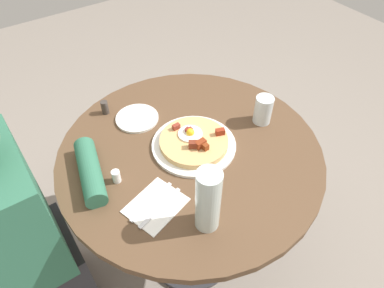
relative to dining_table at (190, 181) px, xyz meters
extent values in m
plane|color=gray|center=(0.00, 0.00, -0.58)|extent=(6.00, 6.00, 0.00)
cylinder|color=brown|center=(0.00, 0.00, 0.17)|extent=(0.94, 0.94, 0.03)
cylinder|color=#333338|center=(0.00, 0.00, -0.21)|extent=(0.11, 0.11, 0.73)
cylinder|color=#333338|center=(0.00, 0.00, -0.56)|extent=(0.42, 0.42, 0.02)
cube|color=#2D2D33|center=(-0.15, -0.61, -0.35)|extent=(0.32, 0.28, 0.45)
cube|color=#2D664C|center=(-0.15, -0.61, 0.11)|extent=(0.38, 0.22, 0.48)
cylinder|color=#2D664C|center=(-0.08, -0.34, 0.21)|extent=(0.27, 0.13, 0.07)
cylinder|color=white|center=(-0.01, 0.02, 0.19)|extent=(0.30, 0.30, 0.01)
cylinder|color=tan|center=(-0.01, 0.02, 0.20)|extent=(0.25, 0.25, 0.02)
cylinder|color=white|center=(-0.04, 0.03, 0.22)|extent=(0.09, 0.09, 0.01)
sphere|color=yellow|center=(-0.04, 0.03, 0.22)|extent=(0.03, 0.03, 0.03)
cube|color=maroon|center=(0.02, 0.11, 0.23)|extent=(0.03, 0.04, 0.02)
cube|color=maroon|center=(0.03, 0.02, 0.23)|extent=(0.02, 0.04, 0.03)
cube|color=maroon|center=(0.02, 0.00, 0.23)|extent=(0.04, 0.04, 0.03)
cube|color=maroon|center=(-0.05, 0.03, 0.22)|extent=(0.03, 0.02, 0.02)
cube|color=maroon|center=(-0.09, 0.00, 0.22)|extent=(0.02, 0.03, 0.02)
cube|color=maroon|center=(0.05, 0.03, 0.23)|extent=(0.03, 0.02, 0.02)
cube|color=maroon|center=(-0.05, 0.03, 0.22)|extent=(0.02, 0.03, 0.02)
cube|color=#387F2D|center=(0.02, 0.03, 0.22)|extent=(0.01, 0.01, 0.00)
cube|color=#387F2D|center=(0.05, 0.04, 0.22)|extent=(0.01, 0.01, 0.00)
cube|color=#387F2D|center=(-0.01, 0.03, 0.22)|extent=(0.01, 0.01, 0.00)
cylinder|color=white|center=(-0.25, -0.08, 0.19)|extent=(0.17, 0.17, 0.01)
cube|color=white|center=(0.14, -0.22, 0.18)|extent=(0.18, 0.20, 0.00)
cube|color=silver|center=(0.15, -0.22, 0.19)|extent=(0.07, 0.18, 0.00)
cube|color=silver|center=(0.12, -0.23, 0.19)|extent=(0.07, 0.18, 0.00)
cylinder|color=silver|center=(0.03, 0.31, 0.24)|extent=(0.07, 0.07, 0.11)
cylinder|color=silver|center=(0.27, -0.13, 0.29)|extent=(0.07, 0.07, 0.23)
cylinder|color=white|center=(-0.02, -0.28, 0.20)|extent=(0.03, 0.03, 0.05)
cylinder|color=#3F3833|center=(-0.36, -0.16, 0.21)|extent=(0.03, 0.03, 0.06)
camera|label=1|loc=(0.70, -0.47, 1.08)|focal=32.48mm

